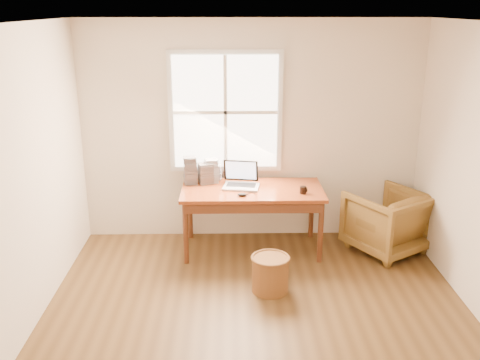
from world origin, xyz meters
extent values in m
cube|color=brown|center=(0.00, 0.00, -0.01)|extent=(4.00, 4.50, 0.02)
cube|color=white|center=(0.00, 0.00, 2.61)|extent=(4.00, 4.50, 0.02)
cube|color=beige|center=(0.00, 2.26, 1.30)|extent=(4.00, 0.02, 2.60)
cube|color=beige|center=(-2.01, 0.00, 1.30)|extent=(0.02, 4.50, 2.60)
cube|color=silver|center=(-0.30, 2.22, 1.55)|extent=(1.32, 0.05, 1.42)
cube|color=white|center=(-0.30, 2.19, 1.55)|extent=(1.20, 0.02, 1.30)
cube|color=silver|center=(-0.30, 2.18, 1.55)|extent=(0.04, 0.02, 1.30)
cube|color=silver|center=(-0.30, 2.18, 1.55)|extent=(1.20, 0.02, 0.04)
cube|color=brown|center=(0.00, 1.80, 0.73)|extent=(1.60, 0.80, 0.04)
imported|color=brown|center=(1.55, 1.74, 0.36)|extent=(1.07, 1.08, 0.72)
cylinder|color=brown|center=(0.14, 0.83, 0.18)|extent=(0.39, 0.39, 0.36)
ellipsoid|color=black|center=(-0.12, 1.55, 0.77)|extent=(0.11, 0.06, 0.03)
cylinder|color=black|center=(0.55, 1.63, 0.79)|extent=(0.09, 0.09, 0.08)
cube|color=#B4B9C0|center=(-0.47, 2.04, 0.89)|extent=(0.17, 0.16, 0.28)
cube|color=#29292E|center=(-0.53, 2.00, 0.87)|extent=(0.19, 0.18, 0.24)
cube|color=gray|center=(-0.71, 1.99, 0.91)|extent=(0.16, 0.14, 0.32)
cube|color=silver|center=(-0.42, 2.16, 0.84)|extent=(0.15, 0.14, 0.18)
camera|label=1|loc=(-0.25, -3.91, 2.73)|focal=40.00mm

